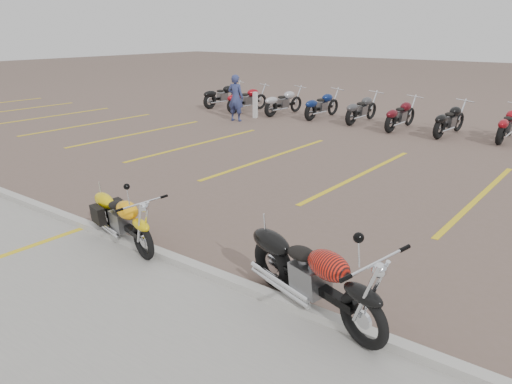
# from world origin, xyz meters

# --- Properties ---
(ground) EXTENTS (100.00, 100.00, 0.00)m
(ground) POSITION_xyz_m (0.00, 0.00, 0.00)
(ground) COLOR brown
(ground) RESTS_ON ground
(concrete_apron) EXTENTS (60.00, 5.00, 0.01)m
(concrete_apron) POSITION_xyz_m (0.00, -4.50, 0.01)
(concrete_apron) COLOR #9E9B93
(concrete_apron) RESTS_ON ground
(curb) EXTENTS (60.00, 0.18, 0.12)m
(curb) POSITION_xyz_m (0.00, -2.00, 0.06)
(curb) COLOR #ADAAA3
(curb) RESTS_ON ground
(parking_stripes) EXTENTS (38.00, 5.50, 0.01)m
(parking_stripes) POSITION_xyz_m (0.00, 4.00, 0.00)
(parking_stripes) COLOR gold
(parking_stripes) RESTS_ON ground
(yellow_cruiser) EXTENTS (1.96, 0.61, 0.82)m
(yellow_cruiser) POSITION_xyz_m (-1.22, -2.00, 0.41)
(yellow_cruiser) COLOR black
(yellow_cruiser) RESTS_ON ground
(flame_cruiser) EXTENTS (2.28, 0.87, 0.97)m
(flame_cruiser) POSITION_xyz_m (2.25, -1.89, 0.48)
(flame_cruiser) COLOR black
(flame_cruiser) RESTS_ON ground
(person_a) EXTENTS (0.69, 0.52, 1.72)m
(person_a) POSITION_xyz_m (-7.04, 7.79, 0.86)
(person_a) COLOR navy
(person_a) RESTS_ON ground
(bollard) EXTENTS (0.17, 0.17, 1.00)m
(bollard) POSITION_xyz_m (-6.88, 8.76, 0.50)
(bollard) COLOR silver
(bollard) RESTS_ON ground
(bg_bike_row) EXTENTS (22.16, 2.02, 1.10)m
(bg_bike_row) POSITION_xyz_m (0.97, 10.07, 0.55)
(bg_bike_row) COLOR black
(bg_bike_row) RESTS_ON ground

